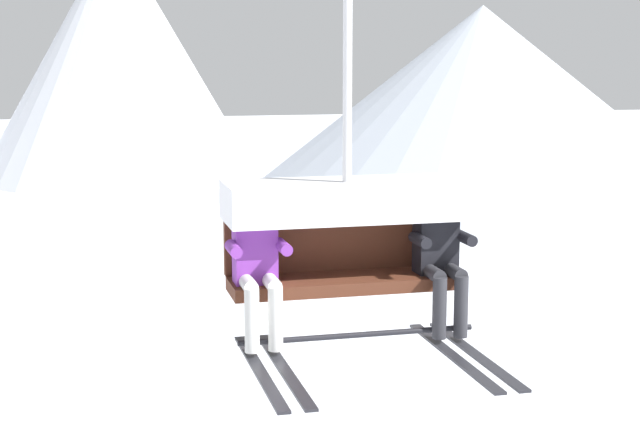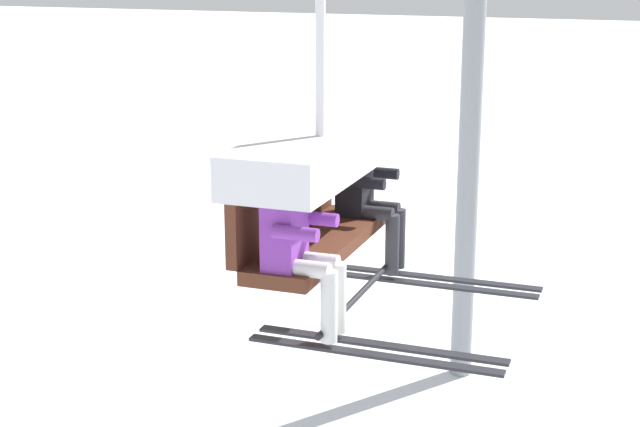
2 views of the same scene
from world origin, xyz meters
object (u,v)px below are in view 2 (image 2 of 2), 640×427
at_px(chairlift_chair, 311,171).
at_px(skier_black, 370,194).
at_px(lift_tower_far, 471,128).
at_px(skier_purple, 303,246).

height_order(chairlift_chair, skier_black, chairlift_chair).
distance_m(chairlift_chair, skier_black, 0.83).
bearing_deg(lift_tower_far, skier_purple, -174.67).
xyz_separation_m(chairlift_chair, skier_purple, (-0.73, -0.22, -0.32)).
bearing_deg(chairlift_chair, skier_purple, -163.19).
bearing_deg(skier_black, lift_tower_far, 6.23).
height_order(skier_purple, skier_black, same).
xyz_separation_m(lift_tower_far, skier_black, (-8.52, -0.93, 0.95)).
distance_m(lift_tower_far, skier_purple, 10.06).
xyz_separation_m(lift_tower_far, skier_purple, (-9.98, -0.93, 0.95)).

